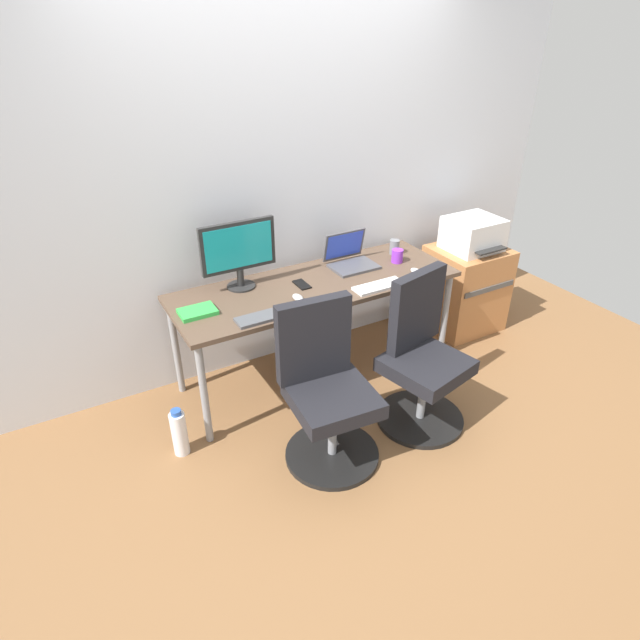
% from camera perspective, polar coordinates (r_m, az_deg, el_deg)
% --- Properties ---
extents(ground_plane, '(5.28, 5.28, 0.00)m').
position_cam_1_polar(ground_plane, '(3.83, -0.37, -5.68)').
color(ground_plane, brown).
extents(back_wall, '(4.40, 0.04, 2.60)m').
position_cam_1_polar(back_wall, '(3.60, -3.73, 14.90)').
color(back_wall, silver).
rests_on(back_wall, ground).
extents(desk, '(1.88, 0.66, 0.71)m').
position_cam_1_polar(desk, '(3.49, -0.40, 3.06)').
color(desk, brown).
rests_on(desk, ground).
extents(office_chair_left, '(0.54, 0.54, 0.94)m').
position_cam_1_polar(office_chair_left, '(2.96, 0.66, -7.65)').
color(office_chair_left, black).
rests_on(office_chair_left, ground).
extents(office_chair_right, '(0.54, 0.54, 0.94)m').
position_cam_1_polar(office_chair_right, '(3.28, 10.71, -4.07)').
color(office_chair_right, black).
rests_on(office_chair_right, ground).
extents(side_cabinet, '(0.54, 0.49, 0.67)m').
position_cam_1_polar(side_cabinet, '(4.40, 15.12, 3.29)').
color(side_cabinet, '#B77542').
rests_on(side_cabinet, ground).
extents(printer, '(0.38, 0.40, 0.24)m').
position_cam_1_polar(printer, '(4.22, 15.94, 8.77)').
color(printer, silver).
rests_on(printer, side_cabinet).
extents(water_bottle_on_floor, '(0.09, 0.09, 0.31)m').
position_cam_1_polar(water_bottle_on_floor, '(3.23, -14.71, -11.50)').
color(water_bottle_on_floor, white).
rests_on(water_bottle_on_floor, ground).
extents(desktop_monitor, '(0.48, 0.18, 0.43)m').
position_cam_1_polar(desktop_monitor, '(3.35, -8.66, 7.32)').
color(desktop_monitor, '#262626').
rests_on(desktop_monitor, desk).
extents(open_laptop, '(0.31, 0.27, 0.22)m').
position_cam_1_polar(open_laptop, '(3.71, 3.20, 6.63)').
color(open_laptop, '#4C4C51').
rests_on(open_laptop, desk).
extents(keyboard_by_monitor, '(0.34, 0.12, 0.02)m').
position_cam_1_polar(keyboard_by_monitor, '(3.08, -5.87, 0.37)').
color(keyboard_by_monitor, '#515156').
rests_on(keyboard_by_monitor, desk).
extents(keyboard_by_laptop, '(0.34, 0.12, 0.02)m').
position_cam_1_polar(keyboard_by_laptop, '(3.43, 6.28, 3.60)').
color(keyboard_by_laptop, silver).
rests_on(keyboard_by_laptop, desk).
extents(mouse_by_monitor, '(0.06, 0.10, 0.03)m').
position_cam_1_polar(mouse_by_monitor, '(3.25, -2.37, 2.40)').
color(mouse_by_monitor, '#B7B7B7').
rests_on(mouse_by_monitor, desk).
extents(mouse_by_laptop, '(0.06, 0.10, 0.03)m').
position_cam_1_polar(mouse_by_laptop, '(3.65, 10.19, 5.11)').
color(mouse_by_laptop, silver).
rests_on(mouse_by_laptop, desk).
extents(coffee_mug, '(0.08, 0.08, 0.09)m').
position_cam_1_polar(coffee_mug, '(3.79, 8.21, 6.76)').
color(coffee_mug, purple).
rests_on(coffee_mug, desk).
extents(pen_cup, '(0.07, 0.07, 0.10)m').
position_cam_1_polar(pen_cup, '(3.92, 7.91, 7.69)').
color(pen_cup, slate).
rests_on(pen_cup, desk).
extents(phone_near_laptop, '(0.07, 0.14, 0.01)m').
position_cam_1_polar(phone_near_laptop, '(3.44, -1.95, 3.79)').
color(phone_near_laptop, black).
rests_on(phone_near_laptop, desk).
extents(notebook, '(0.21, 0.15, 0.03)m').
position_cam_1_polar(notebook, '(3.18, -12.88, 0.86)').
color(notebook, green).
rests_on(notebook, desk).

